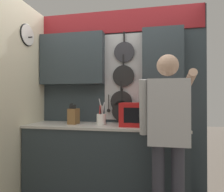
{
  "coord_description": "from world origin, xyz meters",
  "views": [
    {
      "loc": [
        0.59,
        -2.47,
        1.27
      ],
      "look_at": [
        0.06,
        0.18,
        1.29
      ],
      "focal_mm": 32.0,
      "sensor_mm": 36.0,
      "label": 1
    }
  ],
  "objects_px": {
    "utensil_crock": "(101,118)",
    "person": "(168,126)",
    "microwave": "(142,114)",
    "knife_block": "(74,116)"
  },
  "relations": [
    {
      "from": "utensil_crock",
      "to": "person",
      "type": "bearing_deg",
      "value": -32.79
    },
    {
      "from": "person",
      "to": "microwave",
      "type": "bearing_deg",
      "value": 117.88
    },
    {
      "from": "knife_block",
      "to": "microwave",
      "type": "bearing_deg",
      "value": -0.03
    },
    {
      "from": "microwave",
      "to": "knife_block",
      "type": "bearing_deg",
      "value": 179.97
    },
    {
      "from": "microwave",
      "to": "person",
      "type": "xyz_separation_m",
      "value": [
        0.27,
        -0.5,
        -0.06
      ]
    },
    {
      "from": "utensil_crock",
      "to": "microwave",
      "type": "bearing_deg",
      "value": -0.18
    },
    {
      "from": "utensil_crock",
      "to": "knife_block",
      "type": "bearing_deg",
      "value": -179.83
    },
    {
      "from": "knife_block",
      "to": "person",
      "type": "bearing_deg",
      "value": -23.54
    },
    {
      "from": "microwave",
      "to": "utensil_crock",
      "type": "distance_m",
      "value": 0.52
    },
    {
      "from": "microwave",
      "to": "person",
      "type": "height_order",
      "value": "person"
    }
  ]
}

